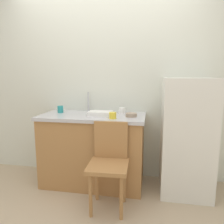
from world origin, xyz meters
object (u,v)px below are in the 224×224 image
object	(u,v)px
dish_tray	(100,113)
cup_teal	(60,109)
refrigerator	(186,136)
terracotta_bowl	(131,115)
cup_white	(122,111)
cup_yellow	(113,115)
chair	(109,161)

from	to	relation	value
dish_tray	cup_teal	world-z (taller)	cup_teal
refrigerator	cup_teal	bearing A→B (deg)	177.71
terracotta_bowl	dish_tray	bearing A→B (deg)	178.05
refrigerator	cup_white	bearing A→B (deg)	169.30
dish_tray	cup_yellow	bearing A→B (deg)	-41.63
dish_tray	cup_white	xyz separation A→B (m)	(0.24, 0.18, 0.01)
dish_tray	terracotta_bowl	size ratio (longest dim) A/B	2.10
refrigerator	cup_yellow	size ratio (longest dim) A/B	16.52
chair	cup_teal	size ratio (longest dim) A/B	9.95
cup_white	cup_yellow	bearing A→B (deg)	-100.17
terracotta_bowl	cup_white	xyz separation A→B (m)	(-0.13, 0.19, 0.02)
terracotta_bowl	chair	bearing A→B (deg)	-113.69
cup_teal	cup_white	xyz separation A→B (m)	(0.80, 0.08, -0.01)
cup_teal	refrigerator	bearing A→B (deg)	-2.29
terracotta_bowl	cup_teal	distance (m)	0.94
refrigerator	dish_tray	bearing A→B (deg)	-178.06
dish_tray	cup_white	size ratio (longest dim) A/B	3.47
cup_yellow	cup_teal	size ratio (longest dim) A/B	0.91
dish_tray	cup_yellow	world-z (taller)	cup_yellow
refrigerator	chair	bearing A→B (deg)	-150.53
dish_tray	terracotta_bowl	bearing A→B (deg)	-1.95
dish_tray	cup_yellow	size ratio (longest dim) A/B	3.44
terracotta_bowl	cup_white	bearing A→B (deg)	124.51
terracotta_bowl	cup_white	size ratio (longest dim) A/B	1.65
cup_yellow	cup_teal	bearing A→B (deg)	160.61
cup_yellow	cup_white	xyz separation A→B (m)	(0.06, 0.34, 0.00)
chair	cup_teal	distance (m)	1.01
refrigerator	dish_tray	xyz separation A→B (m)	(-1.02, -0.03, 0.25)
terracotta_bowl	cup_teal	bearing A→B (deg)	173.24
dish_tray	cup_teal	bearing A→B (deg)	170.02
cup_teal	cup_white	world-z (taller)	cup_teal
chair	dish_tray	distance (m)	0.63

